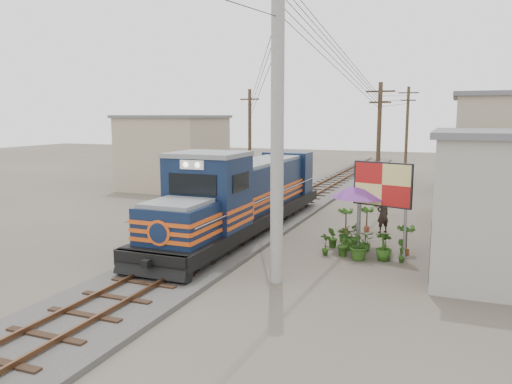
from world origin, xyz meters
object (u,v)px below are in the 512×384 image
at_px(billboard, 382,187).
at_px(vendor, 383,214).
at_px(locomotive, 244,197).
at_px(market_umbrella, 361,190).

bearing_deg(billboard, vendor, 112.90).
distance_m(locomotive, billboard, 6.32).
xyz_separation_m(billboard, vendor, (-0.40, 3.70, -1.74)).
bearing_deg(locomotive, billboard, -12.37).
bearing_deg(locomotive, vendor, 22.55).
xyz_separation_m(market_umbrella, vendor, (0.46, 3.13, -1.51)).
bearing_deg(market_umbrella, vendor, 81.62).
xyz_separation_m(locomotive, billboard, (6.10, -1.34, 0.95)).
bearing_deg(billboard, locomotive, -175.64).
distance_m(locomotive, market_umbrella, 5.34).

